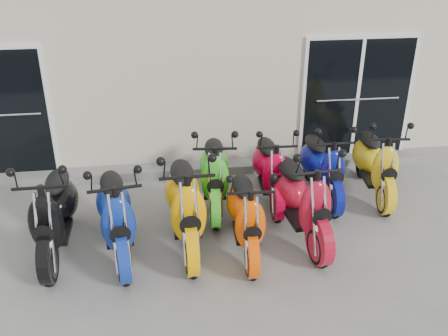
{
  "coord_description": "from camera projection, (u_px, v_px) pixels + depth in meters",
  "views": [
    {
      "loc": [
        -0.89,
        -5.95,
        3.99
      ],
      "look_at": [
        0.0,
        0.6,
        0.75
      ],
      "focal_mm": 40.0,
      "sensor_mm": 36.0,
      "label": 1
    }
  ],
  "objects": [
    {
      "name": "front_step",
      "position": [
        213.0,
        167.0,
        8.92
      ],
      "size": [
        14.0,
        0.4,
        0.15
      ],
      "primitive_type": "cube",
      "color": "gray",
      "rests_on": "ground"
    },
    {
      "name": "scooter_front_orange_a",
      "position": [
        185.0,
        193.0,
        6.6
      ],
      "size": [
        0.82,
        2.14,
        1.57
      ],
      "primitive_type": null,
      "rotation": [
        0.0,
        0.0,
        0.02
      ],
      "color": "#FFA902",
      "rests_on": "ground"
    },
    {
      "name": "scooter_front_black",
      "position": [
        53.0,
        202.0,
        6.45
      ],
      "size": [
        0.75,
        2.03,
        1.5
      ],
      "primitive_type": null,
      "rotation": [
        0.0,
        0.0,
        0.0
      ],
      "color": "black",
      "rests_on": "ground"
    },
    {
      "name": "scooter_front_red",
      "position": [
        301.0,
        188.0,
        6.77
      ],
      "size": [
        0.95,
        2.13,
        1.53
      ],
      "primitive_type": null,
      "rotation": [
        0.0,
        0.0,
        0.1
      ],
      "color": "#B10F28",
      "rests_on": "ground"
    },
    {
      "name": "scooter_front_blue",
      "position": [
        115.0,
        204.0,
        6.44
      ],
      "size": [
        1.02,
        2.09,
        1.48
      ],
      "primitive_type": null,
      "rotation": [
        0.0,
        0.0,
        0.15
      ],
      "color": "#122D97",
      "rests_on": "ground"
    },
    {
      "name": "door_right",
      "position": [
        357.0,
        95.0,
        8.85
      ],
      "size": [
        2.02,
        0.08,
        2.22
      ],
      "primitive_type": "cube",
      "color": "black",
      "rests_on": "front_step"
    },
    {
      "name": "ground",
      "position": [
        230.0,
        233.0,
        7.16
      ],
      "size": [
        80.0,
        80.0,
        0.0
      ],
      "primitive_type": "plane",
      "color": "gray",
      "rests_on": "ground"
    },
    {
      "name": "scooter_back_green",
      "position": [
        214.0,
        164.0,
        7.56
      ],
      "size": [
        0.89,
        2.01,
        1.44
      ],
      "primitive_type": null,
      "rotation": [
        0.0,
        0.0,
        -0.1
      ],
      "color": "green",
      "rests_on": "ground"
    },
    {
      "name": "scooter_front_orange_b",
      "position": [
        246.0,
        205.0,
        6.53
      ],
      "size": [
        0.76,
        1.86,
        1.35
      ],
      "primitive_type": null,
      "rotation": [
        0.0,
        0.0,
        -0.05
      ],
      "color": "#FF5304",
      "rests_on": "ground"
    },
    {
      "name": "scooter_back_red",
      "position": [
        271.0,
        161.0,
        7.71
      ],
      "size": [
        0.77,
        1.9,
        1.38
      ],
      "primitive_type": null,
      "rotation": [
        0.0,
        0.0,
        -0.05
      ],
      "color": "#C2002A",
      "rests_on": "ground"
    },
    {
      "name": "scooter_back_yellow",
      "position": [
        376.0,
        154.0,
        7.88
      ],
      "size": [
        0.93,
        2.01,
        1.43
      ],
      "primitive_type": null,
      "rotation": [
        0.0,
        0.0,
        -0.12
      ],
      "color": "yellow",
      "rests_on": "ground"
    },
    {
      "name": "building",
      "position": [
        196.0,
        44.0,
        11.08
      ],
      "size": [
        14.0,
        6.0,
        3.2
      ],
      "primitive_type": "cube",
      "color": "beige",
      "rests_on": "ground"
    },
    {
      "name": "door_left",
      "position": [
        17.0,
        110.0,
        8.14
      ],
      "size": [
        1.07,
        0.08,
        2.22
      ],
      "primitive_type": "cube",
      "color": "black",
      "rests_on": "front_step"
    },
    {
      "name": "scooter_back_blue",
      "position": [
        323.0,
        158.0,
        7.82
      ],
      "size": [
        0.68,
        1.87,
        1.38
      ],
      "primitive_type": null,
      "rotation": [
        0.0,
        0.0,
        0.0
      ],
      "color": "navy",
      "rests_on": "ground"
    }
  ]
}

